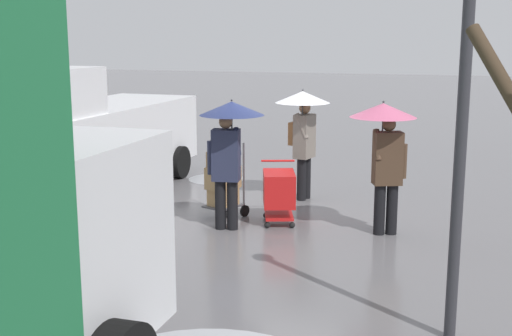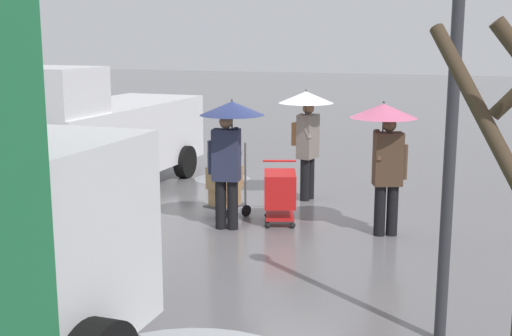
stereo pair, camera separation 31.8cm
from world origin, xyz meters
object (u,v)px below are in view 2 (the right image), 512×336
(pedestrian_white_side, at_px, (306,120))
(hand_dolly_boxes, at_px, (225,180))
(cargo_van_parked_right, at_px, (99,135))
(pedestrian_black_side, at_px, (385,137))
(pedestrian_pink_side, at_px, (229,134))
(street_lamp, at_px, (452,116))
(shopping_cart_vendor, at_px, (280,191))

(pedestrian_white_side, bearing_deg, hand_dolly_boxes, 59.31)
(cargo_van_parked_right, bearing_deg, pedestrian_black_side, 168.93)
(pedestrian_pink_side, xyz_separation_m, street_lamp, (-3.58, 3.12, 0.79))
(shopping_cart_vendor, height_order, pedestrian_white_side, pedestrian_white_side)
(cargo_van_parked_right, distance_m, pedestrian_pink_side, 3.84)
(pedestrian_pink_side, bearing_deg, street_lamp, 138.97)
(cargo_van_parked_right, distance_m, pedestrian_white_side, 4.19)
(cargo_van_parked_right, xyz_separation_m, pedestrian_black_side, (-5.88, 1.15, 0.41))
(shopping_cart_vendor, xyz_separation_m, pedestrian_white_side, (0.02, -1.73, 1.00))
(hand_dolly_boxes, bearing_deg, shopping_cart_vendor, 177.41)
(cargo_van_parked_right, distance_m, shopping_cart_vendor, 4.30)
(hand_dolly_boxes, bearing_deg, pedestrian_pink_side, 118.28)
(pedestrian_black_side, xyz_separation_m, street_lamp, (-1.16, 3.59, 0.79))
(hand_dolly_boxes, distance_m, street_lamp, 5.70)
(shopping_cart_vendor, bearing_deg, pedestrian_white_side, -89.49)
(pedestrian_white_side, height_order, street_lamp, street_lamp)
(hand_dolly_boxes, xyz_separation_m, pedestrian_white_side, (-1.00, -1.69, 0.89))
(cargo_van_parked_right, bearing_deg, shopping_cart_vendor, 166.13)
(hand_dolly_boxes, bearing_deg, pedestrian_black_side, 176.34)
(cargo_van_parked_right, bearing_deg, street_lamp, 146.08)
(cargo_van_parked_right, xyz_separation_m, street_lamp, (-7.04, 4.74, 1.19))
(pedestrian_black_side, distance_m, pedestrian_white_side, 2.57)
(pedestrian_black_side, bearing_deg, pedestrian_pink_side, 10.91)
(shopping_cart_vendor, height_order, street_lamp, street_lamp)
(cargo_van_parked_right, height_order, shopping_cart_vendor, cargo_van_parked_right)
(shopping_cart_vendor, distance_m, pedestrian_white_side, 2.00)
(cargo_van_parked_right, distance_m, pedestrian_black_side, 6.01)
(pedestrian_pink_side, relative_size, street_lamp, 0.56)
(shopping_cart_vendor, distance_m, street_lamp, 5.06)
(shopping_cart_vendor, relative_size, pedestrian_black_side, 0.47)
(street_lamp, bearing_deg, pedestrian_black_side, -72.05)
(street_lamp, bearing_deg, shopping_cart_vendor, -51.90)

